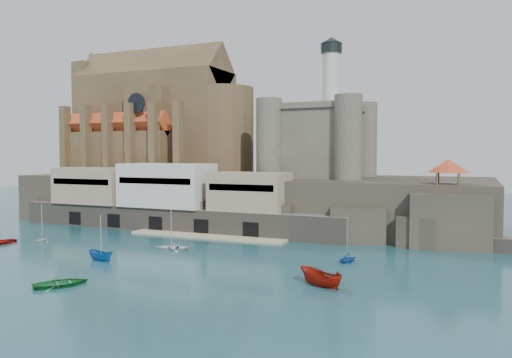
{
  "coord_description": "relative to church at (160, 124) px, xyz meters",
  "views": [
    {
      "loc": [
        45.47,
        -59.97,
        14.94
      ],
      "look_at": [
        5.59,
        32.0,
        9.86
      ],
      "focal_mm": 35.0,
      "sensor_mm": 36.0,
      "label": 1
    }
  ],
  "objects": [
    {
      "name": "boat_4",
      "position": [
        2.79,
        -39.17,
        -22.13
      ],
      "size": [
        2.75,
        1.9,
        2.97
      ],
      "primitive_type": "imported",
      "rotation": [
        0.0,
        0.0,
        3.28
      ],
      "color": "beige",
      "rests_on": "ground"
    },
    {
      "name": "church",
      "position": [
        0.0,
        0.0,
        0.0
      ],
      "size": [
        47.0,
        25.93,
        30.51
      ],
      "color": "#4B3923",
      "rests_on": "promontory"
    },
    {
      "name": "promontory",
      "position": [
        23.94,
        -2.48,
        -17.2
      ],
      "size": [
        100.0,
        36.0,
        10.0
      ],
      "color": "#29241E",
      "rests_on": "ground"
    },
    {
      "name": "boat_6",
      "position": [
        26.7,
        -36.16,
        -22.13
      ],
      "size": [
        1.85,
        4.16,
        5.63
      ],
      "primitive_type": "imported",
      "rotation": [
        0.0,
        0.0,
        4.89
      ],
      "color": "silver",
      "rests_on": "ground"
    },
    {
      "name": "pavilion",
      "position": [
        66.13,
        -15.85,
        -9.4
      ],
      "size": [
        6.4,
        6.4,
        5.4
      ],
      "color": "#4B3923",
      "rests_on": "rock_outcrop"
    },
    {
      "name": "boat_5",
      "position": [
        54.13,
        -47.88,
        -22.13
      ],
      "size": [
        2.96,
        2.93,
        5.83
      ],
      "primitive_type": "imported",
      "rotation": [
        0.0,
        0.0,
        4.28
      ],
      "color": "maroon",
      "rests_on": "ground"
    },
    {
      "name": "quay",
      "position": [
        13.94,
        -18.78,
        -16.06
      ],
      "size": [
        70.0,
        12.0,
        13.05
      ],
      "color": "#696054",
      "rests_on": "ground"
    },
    {
      "name": "rock_outcrop",
      "position": [
        66.13,
        -16.01,
        -18.11
      ],
      "size": [
        14.5,
        10.5,
        8.7
      ],
      "color": "#29241E",
      "rests_on": "ground"
    },
    {
      "name": "boat_2",
      "position": [
        22.04,
        -46.85,
        -22.13
      ],
      "size": [
        2.14,
        2.1,
        4.67
      ],
      "primitive_type": "imported",
      "rotation": [
        0.0,
        0.0,
        1.35
      ],
      "color": "#11529F",
      "rests_on": "ground"
    },
    {
      "name": "boat_7",
      "position": [
        54.13,
        -34.46,
        -22.13
      ],
      "size": [
        3.31,
        2.82,
        3.28
      ],
      "primitive_type": "imported",
      "rotation": [
        0.0,
        0.0,
        5.82
      ],
      "color": "#17479A",
      "rests_on": "ground"
    },
    {
      "name": "boat_3",
      "position": [
        27.14,
        -59.44,
        -22.13
      ],
      "size": [
        4.21,
        3.53,
        6.02
      ],
      "primitive_type": "imported",
      "rotation": [
        0.0,
        0.0,
        2.51
      ],
      "color": "#1C7B32",
      "rests_on": "ground"
    },
    {
      "name": "castle_keep",
      "position": [
        40.21,
        -0.78,
        -3.81
      ],
      "size": [
        21.2,
        21.2,
        29.3
      ],
      "color": "#4E4A3D",
      "rests_on": "promontory"
    },
    {
      "name": "ground",
      "position": [
        24.13,
        -41.85,
        -22.13
      ],
      "size": [
        300.0,
        300.0,
        0.0
      ],
      "primitive_type": "plane",
      "color": "#17444E",
      "rests_on": "ground"
    }
  ]
}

